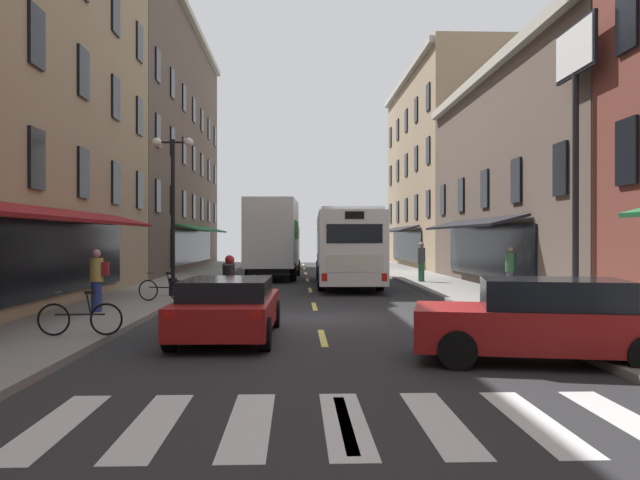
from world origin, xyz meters
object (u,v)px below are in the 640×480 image
at_px(box_truck, 274,239).
at_px(bicycle_mid, 80,318).
at_px(pedestrian_mid, 421,261).
at_px(sedan_far, 545,320).
at_px(transit_bus, 346,247).
at_px(sedan_near, 275,260).
at_px(motorcycle_rider, 230,290).
at_px(billboard_sign, 576,98).
at_px(sedan_mid, 228,307).
at_px(bicycle_near, 164,290).
at_px(street_lamp_twin, 173,208).
at_px(pedestrian_near, 97,279).
at_px(pedestrian_rear, 511,270).

xyz_separation_m(box_truck, bicycle_mid, (-3.24, -20.80, -1.58)).
bearing_deg(pedestrian_mid, sedan_far, 91.11).
xyz_separation_m(transit_bus, sedan_near, (-3.66, 14.21, -1.04)).
height_order(transit_bus, sedan_near, transit_bus).
bearing_deg(bicycle_mid, motorcycle_rider, 61.08).
xyz_separation_m(billboard_sign, sedan_mid, (-9.06, -3.67, -5.30)).
xyz_separation_m(sedan_far, bicycle_near, (-8.42, 9.94, -0.23)).
relative_size(bicycle_mid, pedestrian_mid, 0.95).
relative_size(transit_bus, pedestrian_mid, 6.48).
xyz_separation_m(billboard_sign, sedan_near, (-9.02, 26.32, -5.26)).
bearing_deg(sedan_mid, box_truck, 89.20).
xyz_separation_m(sedan_mid, bicycle_near, (-2.74, 6.95, -0.16)).
bearing_deg(sedan_far, pedestrian_mid, 85.54).
xyz_separation_m(sedan_far, motorcycle_rider, (-6.07, 7.17, -0.02)).
distance_m(box_truck, pedestrian_mid, 8.17).
relative_size(box_truck, sedan_mid, 1.69).
bearing_deg(street_lamp_twin, sedan_mid, -72.54).
bearing_deg(pedestrian_mid, motorcycle_rider, 63.07).
xyz_separation_m(pedestrian_mid, street_lamp_twin, (-9.99, -7.07, 2.09)).
xyz_separation_m(bicycle_near, pedestrian_mid, (9.91, 9.09, 0.57)).
bearing_deg(pedestrian_near, street_lamp_twin, -15.95).
distance_m(bicycle_mid, pedestrian_mid, 19.38).
relative_size(sedan_mid, pedestrian_rear, 2.81).
bearing_deg(street_lamp_twin, bicycle_mid, -90.82).
bearing_deg(bicycle_mid, pedestrian_near, 102.33).
xyz_separation_m(box_truck, pedestrian_rear, (8.57, -11.79, -1.05)).
xyz_separation_m(sedan_mid, pedestrian_near, (-3.92, 3.91, 0.37)).
relative_size(sedan_mid, motorcycle_rider, 2.33).
xyz_separation_m(transit_bus, pedestrian_near, (-7.61, -11.87, -0.71)).
bearing_deg(sedan_mid, pedestrian_near, 135.03).
xyz_separation_m(transit_bus, motorcycle_rider, (-4.09, -11.61, -1.03)).
bearing_deg(motorcycle_rider, billboard_sign, -3.05).
xyz_separation_m(pedestrian_near, pedestrian_rear, (12.77, 4.63, -0.01)).
relative_size(sedan_mid, bicycle_near, 2.88).
distance_m(sedan_mid, pedestrian_rear, 12.31).
distance_m(box_truck, sedan_mid, 20.38).
distance_m(sedan_near, sedan_mid, 29.99).
relative_size(sedan_near, pedestrian_mid, 2.40).
relative_size(transit_bus, pedestrian_rear, 6.78).
height_order(bicycle_near, bicycle_mid, same).
bearing_deg(billboard_sign, pedestrian_mid, 98.68).
relative_size(sedan_mid, street_lamp_twin, 0.88).
xyz_separation_m(sedan_near, pedestrian_near, (-3.95, -26.08, 0.33)).
xyz_separation_m(transit_bus, bicycle_mid, (-6.66, -16.25, -1.24)).
bearing_deg(sedan_far, transit_bus, 96.03).
relative_size(sedan_near, sedan_far, 0.94).
xyz_separation_m(transit_bus, sedan_mid, (-3.70, -15.78, -1.08)).
distance_m(box_truck, street_lamp_twin, 11.82).
distance_m(billboard_sign, sedan_near, 28.32).
relative_size(transit_bus, sedan_mid, 2.41).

